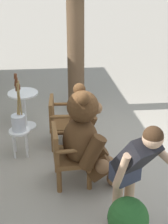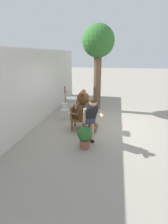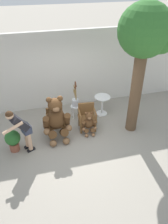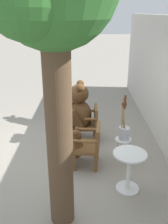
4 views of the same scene
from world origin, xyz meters
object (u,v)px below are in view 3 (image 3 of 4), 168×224
Objects in this scene: wooden_chair_right at (87,116)px; patio_tree at (147,37)px; person_visitor at (21,127)px; potted_plant at (13,140)px; wooden_chair_left at (56,121)px; brush_bucket at (75,101)px; teddy_bear_small at (89,123)px; teddy_bear_large at (56,119)px; white_stool at (75,108)px; round_side_table at (102,103)px.

patio_tree reaches higher than wooden_chair_right.
person_visitor is 0.38× the size of patio_tree.
wooden_chair_right is 2.95m from patio_tree.
patio_tree reaches higher than potted_plant.
wooden_chair_left is 1.08m from brush_bucket.
potted_plant is (-2.11, -1.21, -0.26)m from brush_bucket.
wooden_chair_right is 1.26× the size of potted_plant.
potted_plant is (-2.32, -0.23, 0.01)m from teddy_bear_small.
teddy_bear_small is (1.01, -0.03, -0.32)m from teddy_bear_large.
wooden_chair_right is at bearing -72.30° from white_stool.
teddy_bear_small is 1.16× the size of potted_plant.
teddy_bear_small is at bearing 5.61° from potted_plant.
teddy_bear_large is 2.00× the size of round_side_table.
person_visitor is (-2.03, -0.35, 0.51)m from teddy_bear_small.
patio_tree is (2.48, -0.19, 2.28)m from teddy_bear_large.
teddy_bear_large is 2.12× the size of potted_plant.
potted_plant is (-0.29, 0.12, -0.50)m from person_visitor.
patio_tree is at bearing 0.97° from potted_plant.
potted_plant is at bearing -149.96° from white_stool.
wooden_chair_left reaches higher than round_side_table.
brush_bucket reaches higher than potted_plant.
brush_bucket is at bearing 41.21° from wooden_chair_left.
brush_bucket is at bearing -66.59° from white_stool.
person_visitor is 3.10m from round_side_table.
round_side_table is at bearing 51.35° from teddy_bear_small.
round_side_table reaches higher than potted_plant.
teddy_bear_small is (1.01, -0.28, -0.07)m from wooden_chair_left.
round_side_table is at bearing 20.86° from potted_plant.
wooden_chair_right is 0.99m from round_side_table.
person_visitor is 2.18× the size of potted_plant.
wooden_chair_left is at bearing 169.79° from patio_tree.
wooden_chair_right is 0.29m from teddy_bear_small.
teddy_bear_small is at bearing -15.69° from wooden_chair_left.
teddy_bear_large is 3.38m from patio_tree.
brush_bucket reaches higher than teddy_bear_small.
white_stool is at bearing 30.04° from potted_plant.
wooden_chair_right is 0.58× the size of person_visitor.
potted_plant is at bearing -150.09° from brush_bucket.
person_visitor is (-1.02, -0.37, 0.19)m from teddy_bear_large.
teddy_bear_small reaches higher than potted_plant.
person_visitor reaches higher than wooden_chair_right.
wooden_chair_right is 1.19× the size of round_side_table.
brush_bucket is at bearing 29.91° from potted_plant.
wooden_chair_left is at bearing 164.31° from teddy_bear_small.
teddy_bear_large is 0.37× the size of patio_tree.
round_side_table is (1.77, 0.66, -0.01)m from wooden_chair_left.
person_visitor is 1.57× the size of brush_bucket.
teddy_bear_large is 1.52× the size of brush_bucket.
wooden_chair_right is 0.22× the size of patio_tree.
teddy_bear_large is at bearing 20.17° from person_visitor.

